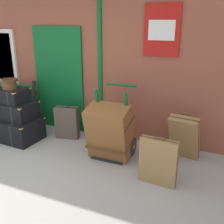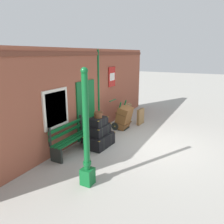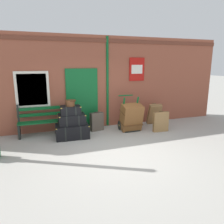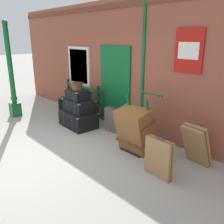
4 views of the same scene
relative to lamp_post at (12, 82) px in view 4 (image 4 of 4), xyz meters
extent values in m
plane|color=#A3A099|center=(2.92, -0.71, -1.03)|extent=(60.00, 60.00, 0.00)
cube|color=brown|center=(2.92, 1.89, 0.57)|extent=(10.40, 0.30, 3.20)
cube|color=brown|center=(2.92, 1.73, 1.99)|extent=(10.40, 0.03, 0.12)
cube|color=#0F5B28|center=(2.58, 1.72, 0.02)|extent=(1.10, 0.05, 2.10)
cube|color=#093718|center=(2.58, 1.71, 0.02)|extent=(0.06, 0.02, 2.10)
cube|color=silver|center=(0.99, 1.72, 0.42)|extent=(1.04, 0.06, 1.16)
cube|color=silver|center=(0.99, 1.70, 0.42)|extent=(0.88, 0.02, 1.00)
cylinder|color=#0F5B28|center=(3.51, 1.74, 0.57)|extent=(0.09, 0.09, 3.14)
cube|color=#B7140F|center=(4.64, 1.72, 1.02)|extent=(0.60, 0.02, 0.84)
cube|color=white|center=(4.64, 1.70, 1.02)|extent=(0.44, 0.01, 0.32)
cube|color=#0F5B28|center=(0.00, 0.00, -0.83)|extent=(0.28, 0.28, 0.40)
cylinder|color=#0F5B28|center=(0.00, 0.00, 0.48)|extent=(0.14, 0.14, 2.23)
cylinder|color=#0F5B28|center=(0.00, 0.00, -0.48)|extent=(0.19, 0.19, 0.08)
sphere|color=#0F5B28|center=(0.00, 0.00, 1.64)|extent=(0.16, 0.16, 0.16)
cube|color=#0F5B28|center=(1.27, 1.25, -0.58)|extent=(1.60, 0.09, 0.04)
cube|color=#0F5B28|center=(1.27, 1.39, -0.58)|extent=(1.60, 0.09, 0.04)
cube|color=#0F5B28|center=(1.27, 1.53, -0.58)|extent=(1.60, 0.09, 0.04)
cube|color=#0F5B28|center=(1.27, 1.59, -0.38)|extent=(1.60, 0.05, 0.10)
cube|color=#0F5B28|center=(1.27, 1.59, -0.18)|extent=(1.60, 0.05, 0.10)
cube|color=black|center=(0.51, 1.39, -0.81)|extent=(0.06, 0.40, 0.45)
cube|color=black|center=(0.51, 1.59, -0.30)|extent=(0.06, 0.06, 0.56)
cube|color=black|center=(2.03, 1.39, -0.81)|extent=(0.06, 0.40, 0.45)
cube|color=black|center=(2.03, 1.59, -0.30)|extent=(0.06, 0.06, 0.56)
cube|color=black|center=(2.06, 0.87, -0.82)|extent=(1.03, 0.69, 0.42)
cube|color=black|center=(1.84, 0.88, -0.82)|extent=(0.07, 0.65, 0.43)
cube|color=black|center=(2.28, 0.86, -0.82)|extent=(0.07, 0.65, 0.43)
cube|color=#B79338|center=(1.57, 0.60, -0.63)|extent=(0.05, 0.05, 0.02)
cube|color=#B79338|center=(2.52, 0.55, -0.63)|extent=(0.05, 0.05, 0.02)
cube|color=#B79338|center=(1.60, 1.20, -0.63)|extent=(0.05, 0.05, 0.02)
cube|color=#B79338|center=(2.55, 1.15, -0.63)|extent=(0.05, 0.05, 0.02)
cube|color=silver|center=(2.07, 0.57, -0.82)|extent=(0.36, 0.01, 0.10)
cube|color=black|center=(2.07, 0.92, -0.45)|extent=(0.82, 0.57, 0.32)
cube|color=black|center=(1.89, 0.92, -0.45)|extent=(0.05, 0.55, 0.33)
cube|color=black|center=(2.25, 0.91, -0.45)|extent=(0.05, 0.55, 0.33)
cube|color=#B79338|center=(1.68, 0.68, -0.31)|extent=(0.05, 0.05, 0.02)
cube|color=#B79338|center=(2.44, 0.65, -0.31)|extent=(0.05, 0.05, 0.02)
cube|color=#B79338|center=(1.70, 1.18, -0.31)|extent=(0.05, 0.05, 0.02)
cube|color=#B79338|center=(2.46, 1.15, -0.31)|extent=(0.05, 0.05, 0.02)
cube|color=black|center=(2.04, 0.91, -0.16)|extent=(0.62, 0.47, 0.26)
cube|color=black|center=(1.91, 0.91, -0.16)|extent=(0.06, 0.45, 0.27)
cube|color=black|center=(2.18, 0.90, -0.16)|extent=(0.06, 0.45, 0.27)
cube|color=#B79338|center=(1.75, 0.72, -0.05)|extent=(0.05, 0.05, 0.02)
cube|color=#B79338|center=(2.31, 0.70, -0.05)|extent=(0.05, 0.05, 0.02)
cube|color=#B79338|center=(1.77, 1.12, -0.05)|extent=(0.05, 0.05, 0.02)
cube|color=#B79338|center=(2.33, 1.10, -0.05)|extent=(0.05, 0.05, 0.02)
cylinder|color=brown|center=(2.04, 0.89, 0.06)|extent=(0.26, 0.26, 0.19)
cylinder|color=#432715|center=(2.07, 0.89, 0.13)|extent=(0.28, 0.28, 0.04)
cube|color=black|center=(4.07, 0.86, -1.02)|extent=(0.56, 0.28, 0.03)
cube|color=#0F5B28|center=(3.82, 1.06, -0.45)|extent=(0.04, 0.37, 1.17)
cube|color=#0F5B28|center=(4.32, 1.06, -0.45)|extent=(0.04, 0.37, 1.17)
cylinder|color=#0F5B28|center=(4.07, 1.39, 0.12)|extent=(0.54, 0.04, 0.04)
cylinder|color=black|center=(3.75, 1.12, -0.87)|extent=(0.04, 0.32, 0.32)
cylinder|color=#B79338|center=(3.75, 1.12, -0.87)|extent=(0.07, 0.06, 0.06)
cylinder|color=black|center=(4.39, 1.12, -0.87)|extent=(0.04, 0.32, 0.32)
cylinder|color=#B79338|center=(4.39, 1.12, -0.87)|extent=(0.07, 0.06, 0.06)
cube|color=brown|center=(4.07, 0.88, -0.56)|extent=(0.68, 0.63, 0.96)
cube|color=brown|center=(4.07, 0.88, -0.75)|extent=(0.70, 0.45, 0.13)
cube|color=brown|center=(4.07, 0.88, -0.36)|extent=(0.70, 0.45, 0.13)
cube|color=olive|center=(5.21, 1.31, -0.63)|extent=(0.51, 0.50, 0.80)
cylinder|color=brown|center=(5.21, 1.35, -0.24)|extent=(0.16, 0.05, 0.03)
cube|color=brown|center=(5.21, 1.31, -0.63)|extent=(0.51, 0.38, 0.76)
cube|color=#51473D|center=(2.98, 1.31, -0.72)|extent=(0.48, 0.28, 0.63)
cylinder|color=#302A24|center=(2.98, 1.31, -0.39)|extent=(0.16, 0.06, 0.03)
cube|color=#2C2721|center=(2.98, 1.31, -0.72)|extent=(0.45, 0.12, 0.64)
cube|color=olive|center=(4.99, 0.48, -0.70)|extent=(0.54, 0.16, 0.68)
cylinder|color=brown|center=(4.99, 0.48, -0.34)|extent=(0.16, 0.04, 0.03)
cube|color=brown|center=(4.99, 0.48, -0.70)|extent=(0.54, 0.06, 0.69)
camera|label=1|loc=(5.66, -2.74, 1.17)|focal=42.20mm
camera|label=2|loc=(-3.92, -2.65, 2.00)|focal=35.54mm
camera|label=3|loc=(1.11, -5.50, 1.24)|focal=34.20mm
camera|label=4|loc=(7.14, -2.58, 1.26)|focal=38.56mm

